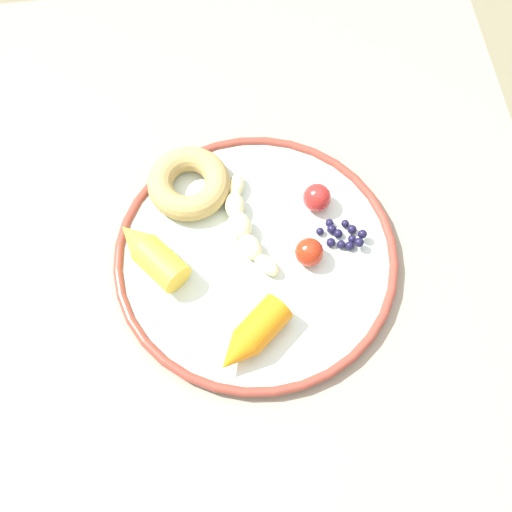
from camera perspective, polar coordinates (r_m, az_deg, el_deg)
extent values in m
plane|color=gray|center=(1.52, 1.06, -13.62)|extent=(6.00, 6.00, 0.00)
cube|color=gray|center=(0.84, 1.89, -4.14)|extent=(1.06, 0.72, 0.03)
cube|color=gray|center=(1.40, -13.64, 7.40)|extent=(0.05, 0.05, 0.70)
cube|color=gray|center=(1.42, 11.00, 9.93)|extent=(0.05, 0.05, 0.70)
cylinder|color=silver|center=(0.84, 0.00, -0.17)|extent=(0.34, 0.34, 0.01)
torus|color=brown|center=(0.83, 0.00, 0.00)|extent=(0.35, 0.35, 0.01)
ellipsoid|color=#EEEBAF|center=(0.87, -1.69, 5.97)|extent=(0.04, 0.03, 0.02)
ellipsoid|color=#EEEBAF|center=(0.85, -1.81, 4.29)|extent=(0.04, 0.03, 0.02)
ellipsoid|color=#EEEBAF|center=(0.84, -1.42, 2.58)|extent=(0.04, 0.04, 0.03)
ellipsoid|color=#EEEBAF|center=(0.83, -0.50, 0.80)|extent=(0.04, 0.04, 0.02)
ellipsoid|color=#EEEBAF|center=(0.82, 0.89, -0.76)|extent=(0.04, 0.04, 0.02)
cylinder|color=orange|center=(0.78, 0.60, -5.81)|extent=(0.07, 0.07, 0.04)
cone|color=orange|center=(0.77, -1.88, -8.46)|extent=(0.06, 0.06, 0.04)
cylinder|color=yellow|center=(0.81, -8.04, -0.68)|extent=(0.07, 0.07, 0.04)
cone|color=yellow|center=(0.84, -10.39, 1.58)|extent=(0.06, 0.06, 0.04)
torus|color=tan|center=(0.87, -5.73, 6.16)|extent=(0.11, 0.11, 0.03)
sphere|color=#191638|center=(0.85, 7.00, 1.90)|extent=(0.01, 0.01, 0.01)
sphere|color=#191638|center=(0.85, 7.60, 2.75)|extent=(0.01, 0.01, 0.01)
sphere|color=#191638|center=(0.85, 8.18, 1.44)|extent=(0.01, 0.01, 0.01)
sphere|color=#191638|center=(0.85, 6.45, 2.28)|extent=(0.01, 0.01, 0.01)
sphere|color=#191638|center=(0.85, 8.17, 2.25)|extent=(0.01, 0.01, 0.01)
sphere|color=#191638|center=(0.84, 6.38, 1.14)|extent=(0.01, 0.01, 0.01)
sphere|color=#191638|center=(0.85, 5.46, 2.09)|extent=(0.01, 0.01, 0.01)
sphere|color=#191638|center=(0.84, 7.26, 0.98)|extent=(0.01, 0.01, 0.01)
sphere|color=#191638|center=(0.84, 7.96, 0.86)|extent=(0.01, 0.01, 0.01)
sphere|color=#191638|center=(0.85, 6.27, 2.80)|extent=(0.01, 0.01, 0.01)
sphere|color=#191638|center=(0.84, 8.76, 1.15)|extent=(0.01, 0.01, 0.01)
sphere|color=#191638|center=(0.84, 9.04, 1.85)|extent=(0.01, 0.01, 0.01)
sphere|color=red|center=(0.85, 5.20, 4.98)|extent=(0.04, 0.04, 0.04)
sphere|color=red|center=(0.82, 4.54, 0.34)|extent=(0.04, 0.04, 0.04)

